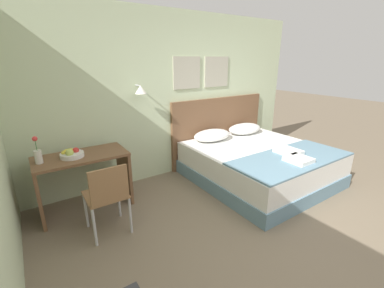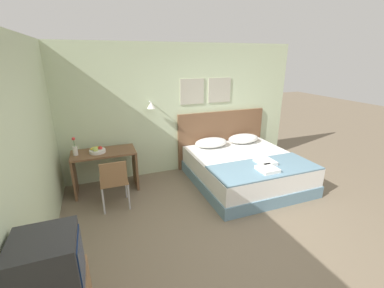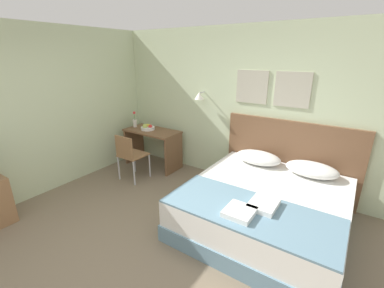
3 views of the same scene
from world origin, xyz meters
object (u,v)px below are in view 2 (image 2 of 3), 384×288
Objects in this scene: pillow_right at (243,139)px; throw_blanket at (265,168)px; headboard at (221,138)px; pillow_left at (211,143)px; desk at (105,164)px; flower_vase at (75,149)px; fruit_bowl at (97,150)px; desk_chair at (114,180)px; television at (48,267)px; folded_towel_mid_bed at (267,169)px; folded_towel_near_foot at (265,162)px; bed at (245,170)px.

pillow_right is 0.38× the size of throw_blanket.
headboard is 0.50m from pillow_left.
desk is 0.58m from flower_vase.
headboard is 2.71m from fruit_bowl.
fruit_bowl is (-0.20, 0.71, 0.28)m from desk_chair.
desk_chair is 0.79m from fruit_bowl.
headboard reaches higher than desk_chair.
fruit_bowl is 2.84m from television.
throw_blanket is 3.73× the size of television.
television is at bearing -100.29° from desk.
headboard is at bearing 37.06° from pillow_left.
desk is at bearing -178.08° from pillow_left.
fruit_bowl is at bearing -171.78° from headboard.
television reaches higher than folded_towel_mid_bed.
headboard is 2.60m from desk.
desk is (-2.17, -0.07, -0.12)m from pillow_left.
folded_towel_near_foot is 1.28× the size of fruit_bowl.
bed is 2.86× the size of pillow_right.
fruit_bowl is (-2.67, 0.66, 0.53)m from bed.
headboard is at bearing 8.23° from desk.
flower_vase is 0.65× the size of television.
flower_vase is at bearing 157.58° from throw_blanket.
pillow_left is (-0.40, 0.75, 0.37)m from bed.
folded_towel_near_foot is (0.11, 0.14, 0.04)m from throw_blanket.
flower_vase is at bearing 88.83° from television.
desk is (-2.57, 0.68, 0.25)m from bed.
folded_towel_mid_bed is 3.30m from flower_vase.
throw_blanket is 5.78× the size of flower_vase.
television is at bearing -91.17° from flower_vase.
pillow_left is at bearing 20.99° from desk_chair.
pillow_left is (-0.40, -0.30, 0.03)m from headboard.
television reaches higher than bed.
folded_towel_near_foot is 3.64m from television.
headboard is at bearing 23.90° from desk_chair.
folded_towel_near_foot is at bearing -66.95° from pillow_left.
television reaches higher than throw_blanket.
folded_towel_mid_bed is at bearing -91.60° from headboard.
throw_blanket is 3.47m from television.
folded_towel_mid_bed is at bearing -109.29° from throw_blanket.
bed is 0.66m from throw_blanket.
folded_towel_near_foot is 1.11× the size of folded_towel_mid_bed.
headboard is 6.32× the size of flower_vase.
throw_blanket is (0.00, -0.59, 0.29)m from bed.
pillow_left is 1.30m from folded_towel_near_foot.
television is at bearing -154.92° from folded_towel_mid_bed.
bed is 1.83× the size of desk.
desk is at bearing 97.71° from desk_chair.
television is at bearing -151.93° from folded_towel_near_foot.
fruit_bowl is (-2.79, 1.11, 0.20)m from folded_towel_near_foot.
desk_chair is (-2.59, 0.40, -0.09)m from folded_towel_near_foot.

